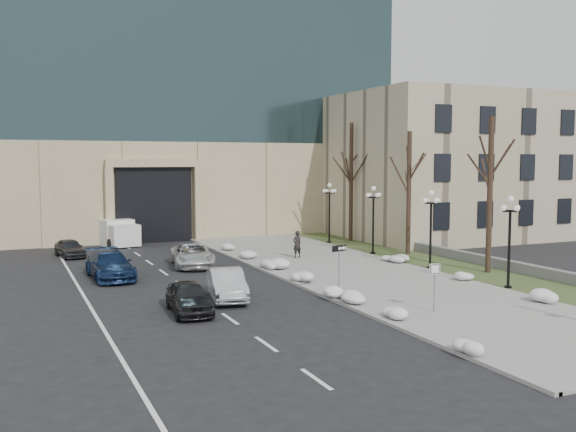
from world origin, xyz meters
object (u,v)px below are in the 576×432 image
object	(u,v)px
car_a	(189,297)
lamppost_a	(510,229)
one_way_sign	(342,254)
car_b	(227,284)
pedestrian	(297,244)
car_e	(70,248)
car_c	(110,265)
box_truck	(112,232)
lamppost_d	(329,205)
lamppost_c	(373,211)
car_d	(192,255)
keep_sign	(435,277)
lamppost_b	(431,219)

from	to	relation	value
car_a	lamppost_a	bearing A→B (deg)	-1.46
one_way_sign	lamppost_a	bearing A→B (deg)	-28.21
car_b	pedestrian	bearing A→B (deg)	61.18
car_e	one_way_sign	size ratio (longest dim) A/B	1.47
car_c	pedestrian	bearing A→B (deg)	7.21
box_truck	lamppost_d	distance (m)	17.09
car_e	lamppost_c	bearing A→B (deg)	-30.70
lamppost_d	car_d	bearing A→B (deg)	-154.29
car_e	one_way_sign	distance (m)	21.36
pedestrian	car_d	bearing A→B (deg)	-13.58
car_c	car_e	distance (m)	9.32
car_b	keep_sign	xyz separation A→B (m)	(7.13, -6.34, 0.88)
car_e	lamppost_a	world-z (taller)	lamppost_a
pedestrian	box_truck	xyz separation A→B (m)	(-9.92, 12.97, -0.04)
car_a	car_d	bearing A→B (deg)	78.38
car_c	lamppost_d	distance (m)	19.86
car_c	lamppost_a	xyz separation A→B (m)	(17.93, -11.28, 2.32)
lamppost_a	lamppost_c	world-z (taller)	same
car_d	box_truck	bearing A→B (deg)	111.35
lamppost_b	lamppost_d	xyz separation A→B (m)	(0.00, 13.00, 0.00)
lamppost_a	lamppost_c	distance (m)	13.00
car_a	box_truck	world-z (taller)	box_truck
car_e	lamppost_a	xyz separation A→B (m)	(19.21, -20.51, 2.46)
car_e	keep_sign	xyz separation A→B (m)	(12.61, -23.26, 0.98)
lamppost_d	car_e	bearing A→B (deg)	176.98
car_a	car_b	distance (m)	3.02
car_a	lamppost_b	distance (m)	16.94
car_d	lamppost_d	bearing A→B (deg)	34.63
car_d	keep_sign	size ratio (longest dim) A/B	2.33
box_truck	one_way_sign	bearing A→B (deg)	-85.09
car_b	keep_sign	world-z (taller)	keep_sign
pedestrian	one_way_sign	distance (m)	11.60
one_way_sign	lamppost_a	size ratio (longest dim) A/B	0.52
car_c	box_truck	world-z (taller)	box_truck
car_c	lamppost_a	bearing A→B (deg)	-34.49
pedestrian	box_truck	size ratio (longest dim) A/B	0.27
box_truck	keep_sign	xyz separation A→B (m)	(8.92, -29.06, 0.62)
one_way_sign	lamppost_a	xyz separation A→B (m)	(8.41, -2.14, 1.03)
car_b	car_e	size ratio (longest dim) A/B	1.20
lamppost_c	car_c	bearing A→B (deg)	-174.52
car_d	box_truck	size ratio (longest dim) A/B	0.76
car_b	lamppost_a	bearing A→B (deg)	-3.70
car_c	one_way_sign	xyz separation A→B (m)	(9.53, -9.14, 1.29)
car_a	lamppost_a	world-z (taller)	lamppost_a
keep_sign	car_e	bearing A→B (deg)	131.83
car_d	pedestrian	xyz separation A→B (m)	(7.07, -0.05, 0.31)
car_e	lamppost_b	xyz separation A→B (m)	(19.21, -14.01, 2.46)
pedestrian	lamppost_b	size ratio (longest dim) A/B	0.38
keep_sign	lamppost_d	world-z (taller)	lamppost_d
car_e	box_truck	distance (m)	6.89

